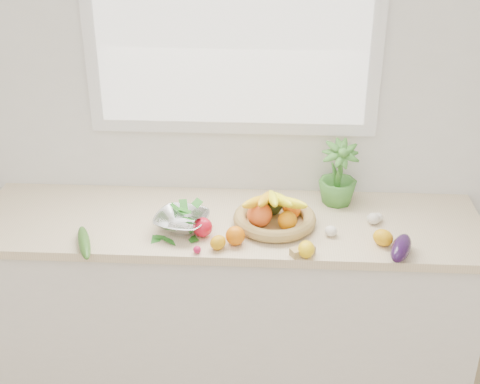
# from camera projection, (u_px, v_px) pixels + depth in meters

# --- Properties ---
(back_wall) EXTENTS (4.50, 0.02, 2.70)m
(back_wall) POSITION_uv_depth(u_px,v_px,m) (233.00, 100.00, 3.02)
(back_wall) COLOR white
(back_wall) RESTS_ON ground
(counter_cabinet) EXTENTS (2.20, 0.58, 0.86)m
(counter_cabinet) POSITION_uv_depth(u_px,v_px,m) (230.00, 305.00, 3.18)
(counter_cabinet) COLOR silver
(counter_cabinet) RESTS_ON ground
(countertop) EXTENTS (2.24, 0.62, 0.04)m
(countertop) POSITION_uv_depth(u_px,v_px,m) (229.00, 223.00, 2.97)
(countertop) COLOR beige
(countertop) RESTS_ON counter_cabinet
(window_frame) EXTENTS (1.30, 0.03, 1.10)m
(window_frame) POSITION_uv_depth(u_px,v_px,m) (232.00, 12.00, 2.82)
(window_frame) COLOR white
(window_frame) RESTS_ON back_wall
(window_pane) EXTENTS (1.18, 0.01, 0.98)m
(window_pane) POSITION_uv_depth(u_px,v_px,m) (232.00, 13.00, 2.80)
(window_pane) COLOR white
(window_pane) RESTS_ON window_frame
(orange_loose) EXTENTS (0.11, 0.11, 0.08)m
(orange_loose) POSITION_uv_depth(u_px,v_px,m) (235.00, 236.00, 2.76)
(orange_loose) COLOR #D76406
(orange_loose) RESTS_ON countertop
(lemon_a) EXTENTS (0.07, 0.09, 0.07)m
(lemon_a) POSITION_uv_depth(u_px,v_px,m) (306.00, 249.00, 2.68)
(lemon_a) COLOR yellow
(lemon_a) RESTS_ON countertop
(lemon_b) EXTENTS (0.09, 0.10, 0.06)m
(lemon_b) POSITION_uv_depth(u_px,v_px,m) (218.00, 242.00, 2.74)
(lemon_b) COLOR #CE8C0B
(lemon_b) RESTS_ON countertop
(lemon_c) EXTENTS (0.11, 0.11, 0.07)m
(lemon_c) POSITION_uv_depth(u_px,v_px,m) (383.00, 238.00, 2.76)
(lemon_c) COLOR orange
(lemon_c) RESTS_ON countertop
(apple) EXTENTS (0.11, 0.11, 0.08)m
(apple) POSITION_uv_depth(u_px,v_px,m) (203.00, 227.00, 2.82)
(apple) COLOR #B30E21
(apple) RESTS_ON countertop
(ginger) EXTENTS (0.11, 0.09, 0.03)m
(ginger) POSITION_uv_depth(u_px,v_px,m) (303.00, 251.00, 2.71)
(ginger) COLOR tan
(ginger) RESTS_ON countertop
(garlic_a) EXTENTS (0.06, 0.06, 0.05)m
(garlic_a) POSITION_uv_depth(u_px,v_px,m) (373.00, 219.00, 2.92)
(garlic_a) COLOR silver
(garlic_a) RESTS_ON countertop
(garlic_b) EXTENTS (0.06, 0.06, 0.04)m
(garlic_b) POSITION_uv_depth(u_px,v_px,m) (378.00, 217.00, 2.94)
(garlic_b) COLOR white
(garlic_b) RESTS_ON countertop
(garlic_c) EXTENTS (0.06, 0.06, 0.04)m
(garlic_c) POSITION_uv_depth(u_px,v_px,m) (331.00, 231.00, 2.83)
(garlic_c) COLOR white
(garlic_c) RESTS_ON countertop
(eggplant) EXTENTS (0.14, 0.21, 0.08)m
(eggplant) POSITION_uv_depth(u_px,v_px,m) (401.00, 248.00, 2.68)
(eggplant) COLOR #250E34
(eggplant) RESTS_ON countertop
(cucumber) EXTENTS (0.13, 0.26, 0.05)m
(cucumber) POSITION_uv_depth(u_px,v_px,m) (84.00, 242.00, 2.75)
(cucumber) COLOR #2C5318
(cucumber) RESTS_ON countertop
(radish) EXTENTS (0.04, 0.04, 0.03)m
(radish) POSITION_uv_depth(u_px,v_px,m) (197.00, 250.00, 2.71)
(radish) COLOR #B51644
(radish) RESTS_ON countertop
(potted_herb) EXTENTS (0.20, 0.20, 0.32)m
(potted_herb) POSITION_uv_depth(u_px,v_px,m) (338.00, 175.00, 3.04)
(potted_herb) COLOR #3F822F
(potted_herb) RESTS_ON countertop
(fruit_basket) EXTENTS (0.40, 0.40, 0.19)m
(fruit_basket) POSITION_uv_depth(u_px,v_px,m) (274.00, 214.00, 2.90)
(fruit_basket) COLOR tan
(fruit_basket) RESTS_ON countertop
(colander_with_spinach) EXTENTS (0.27, 0.27, 0.12)m
(colander_with_spinach) POSITION_uv_depth(u_px,v_px,m) (182.00, 218.00, 2.85)
(colander_with_spinach) COLOR silver
(colander_with_spinach) RESTS_ON countertop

